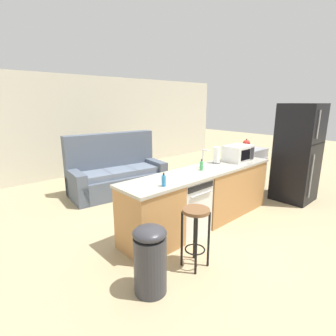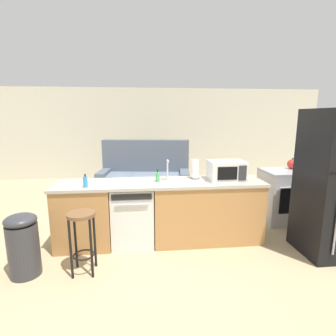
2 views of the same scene
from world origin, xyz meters
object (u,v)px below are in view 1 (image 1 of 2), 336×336
Objects in this scene: dishwasher at (185,205)px; bar_stool at (196,225)px; dish_soap_bottle at (164,181)px; trash_bin at (150,259)px; couch at (116,174)px; microwave at (238,153)px; soap_bottle at (201,166)px; refrigerator at (298,153)px; paper_towel_roll at (217,155)px; stove_range at (246,168)px; kettle at (246,143)px.

dishwasher is 1.14× the size of bar_stool.
trash_bin is at bearing -142.01° from dish_soap_bottle.
dish_soap_bottle is at bearing 94.45° from bar_stool.
couch is at bearing 71.90° from dish_soap_bottle.
microwave is 0.99m from soap_bottle.
refrigerator is 3.19m from bar_stool.
refrigerator is 1.82m from paper_towel_roll.
stove_range is 0.43× the size of couch.
paper_towel_roll is 2.35m from couch.
trash_bin is 3.30m from couch.
kettle is (2.77, 0.68, 0.56)m from dishwasher.
refrigerator is 1.37m from microwave.
dish_soap_bottle is (-0.96, -0.19, 0.00)m from soap_bottle.
refrigerator is at bearing -22.46° from paper_towel_roll.
bar_stool is at bearing -160.01° from microwave.
refrigerator is at bearing 1.88° from trash_bin.
trash_bin is (-1.58, -0.68, -0.59)m from soap_bottle.
trash_bin is (-0.67, 0.02, -0.16)m from bar_stool.
bar_stool is at bearing -158.49° from stove_range.
stove_range reaches higher than bar_stool.
refrigerator is at bearing -6.53° from dish_soap_bottle.
couch is (-2.55, 1.62, -0.59)m from kettle.
kettle is at bearing 18.73° from trash_bin.
dishwasher is 1.12m from paper_towel_roll.
paper_towel_roll is at bearing 161.35° from microwave.
dishwasher is 0.44× the size of refrigerator.
trash_bin is (-2.58, -0.67, -0.66)m from microwave.
dishwasher reaches higher than bar_stool.
couch reaches higher than stove_range.
kettle is at bearing -32.33° from couch.
paper_towel_roll is 1.55m from dish_soap_bottle.
refrigerator is at bearing -13.99° from soap_bottle.
bar_stool is at bearing -177.35° from refrigerator.
microwave is at bearing 19.99° from bar_stool.
refrigerator is 2.57× the size of trash_bin.
microwave is (-1.25, 0.55, 0.09)m from refrigerator.
paper_towel_roll is (-1.68, 0.69, 0.09)m from refrigerator.
paper_towel_roll is (-0.43, 0.15, -0.00)m from microwave.
trash_bin is (-1.22, -0.67, -0.04)m from dishwasher.
dish_soap_bottle is at bearing -167.82° from paper_towel_roll.
dishwasher is at bearing 17.13° from dish_soap_bottle.
trash_bin is at bearing -162.26° from stove_range.
paper_towel_roll is 0.58m from soap_bottle.
dish_soap_bottle is at bearing -162.87° from dishwasher.
refrigerator reaches higher than trash_bin.
refrigerator is 3.87m from trash_bin.
paper_towel_roll is 1.38× the size of kettle.
trash_bin is (-3.99, -1.35, -0.61)m from kettle.
stove_range is at bearing 23.78° from microwave.
dishwasher is at bearing -95.34° from couch.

